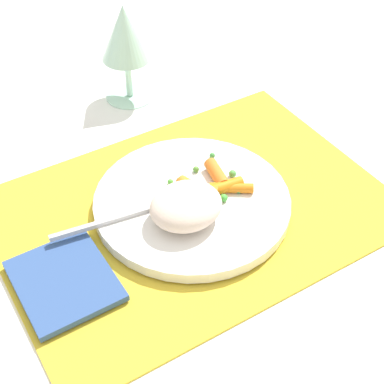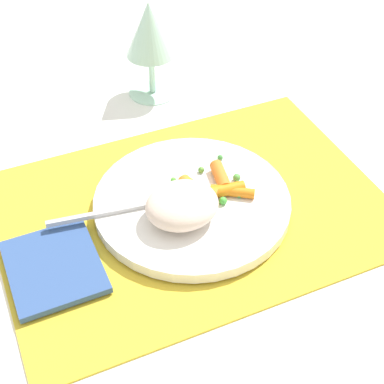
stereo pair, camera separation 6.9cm
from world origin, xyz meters
The scene contains 9 objects.
ground_plane centered at (0.00, 0.00, 0.00)m, with size 2.40×2.40×0.00m, color white.
placemat centered at (0.00, 0.00, 0.00)m, with size 0.47×0.34×0.01m, color gold.
plate centered at (0.00, 0.00, 0.01)m, with size 0.24×0.24×0.01m, color white.
rice_mound centered at (-0.02, -0.03, 0.04)m, with size 0.09×0.08×0.04m, color beige.
carrot_portion centered at (0.02, 0.00, 0.03)m, with size 0.08×0.07×0.02m.
pea_scatter centered at (0.03, 0.00, 0.02)m, with size 0.08×0.09×0.01m.
fork centered at (-0.05, 0.01, 0.02)m, with size 0.21×0.04×0.01m.
wine_glass centered at (0.05, 0.27, 0.10)m, with size 0.07×0.07×0.15m.
napkin centered at (-0.18, -0.03, 0.01)m, with size 0.10×0.12×0.01m, color #33518C.
Camera 1 is at (-0.27, -0.44, 0.50)m, focal length 54.05 mm.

